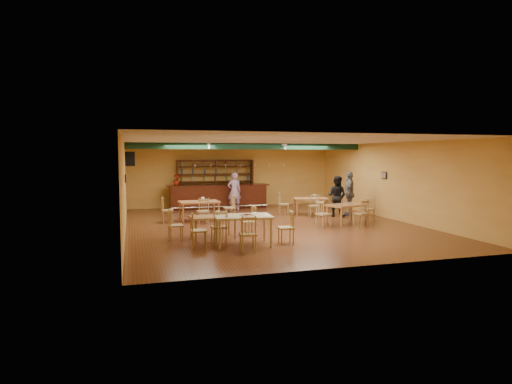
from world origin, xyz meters
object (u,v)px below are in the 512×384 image
object	(u,v)px
bar_counter	(218,197)
near_table	(243,230)
patron_right_a	(337,196)
patron_bar	(234,191)
dining_table_a	(199,211)
dining_table_b	(311,206)
dining_table_c	(213,227)
dining_table_d	(346,214)

from	to	relation	value
bar_counter	near_table	distance (m)	8.28
patron_right_a	bar_counter	bearing A→B (deg)	6.48
patron_bar	near_table	bearing A→B (deg)	77.26
patron_right_a	dining_table_a	bearing A→B (deg)	45.07
dining_table_b	dining_table_c	size ratio (longest dim) A/B	1.04
dining_table_a	bar_counter	bearing A→B (deg)	64.84
dining_table_d	bar_counter	bearing A→B (deg)	103.62
bar_counter	patron_right_a	world-z (taller)	patron_right_a
dining_table_a	dining_table_c	size ratio (longest dim) A/B	1.11
near_table	patron_bar	size ratio (longest dim) A/B	0.90
bar_counter	dining_table_c	size ratio (longest dim) A/B	3.52
bar_counter	near_table	bearing A→B (deg)	-96.51
bar_counter	dining_table_b	xyz separation A→B (m)	(3.34, -3.11, -0.21)
dining_table_a	near_table	xyz separation A→B (m)	(0.50, -4.78, 0.04)
dining_table_c	patron_right_a	size ratio (longest dim) A/B	0.82
dining_table_a	dining_table_c	bearing A→B (deg)	-94.55
dining_table_c	dining_table_b	bearing A→B (deg)	34.93
dining_table_d	patron_bar	world-z (taller)	patron_bar
patron_bar	dining_table_d	bearing A→B (deg)	120.95
bar_counter	dining_table_d	world-z (taller)	bar_counter
dining_table_d	near_table	distance (m)	5.23
near_table	dining_table_d	bearing A→B (deg)	34.40
dining_table_a	dining_table_b	world-z (taller)	dining_table_a
patron_bar	bar_counter	bearing A→B (deg)	-56.09
bar_counter	near_table	size ratio (longest dim) A/B	3.06
dining_table_b	dining_table_d	bearing A→B (deg)	-70.88
dining_table_c	patron_bar	bearing A→B (deg)	67.36
patron_bar	patron_right_a	size ratio (longest dim) A/B	1.04
dining_table_c	near_table	xyz separation A→B (m)	(0.62, -1.23, 0.08)
dining_table_b	near_table	distance (m)	6.67
dining_table_c	patron_bar	world-z (taller)	patron_bar
dining_table_c	dining_table_d	world-z (taller)	dining_table_d
bar_counter	dining_table_b	size ratio (longest dim) A/B	3.38
dining_table_d	patron_right_a	distance (m)	1.91
near_table	bar_counter	bearing A→B (deg)	88.83
dining_table_d	near_table	world-z (taller)	near_table
bar_counter	dining_table_a	world-z (taller)	bar_counter
near_table	patron_bar	bearing A→B (deg)	83.75
patron_bar	dining_table_c	bearing A→B (deg)	69.76
dining_table_c	patron_right_a	world-z (taller)	patron_right_a
dining_table_b	patron_right_a	bearing A→B (deg)	-32.25
near_table	patron_right_a	bearing A→B (deg)	45.72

